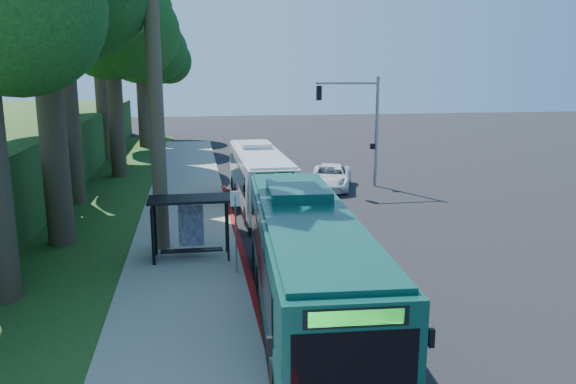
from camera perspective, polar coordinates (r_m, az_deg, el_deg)
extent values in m
plane|color=black|center=(26.40, 5.68, -4.00)|extent=(140.00, 140.00, 0.00)
cube|color=gray|center=(25.50, -10.40, -4.59)|extent=(4.50, 70.00, 0.12)
cube|color=maroon|center=(21.77, -4.39, -7.36)|extent=(0.25, 30.00, 0.13)
cube|color=#234719|center=(30.96, -20.92, -2.28)|extent=(8.00, 70.00, 0.06)
cube|color=black|center=(21.98, -9.93, -0.70)|extent=(3.20, 1.50, 0.10)
cube|color=black|center=(22.36, -13.54, -4.08)|extent=(0.06, 1.30, 2.20)
cube|color=navy|center=(22.96, -9.82, -3.36)|extent=(1.00, 0.12, 1.70)
cube|color=black|center=(22.42, -9.74, -5.87)|extent=(2.40, 0.40, 0.06)
cube|color=black|center=(22.93, -13.32, -3.66)|extent=(0.08, 0.08, 2.40)
cube|color=black|center=(22.91, -6.30, -3.42)|extent=(0.08, 0.08, 2.40)
cube|color=black|center=(21.78, -13.50, -4.52)|extent=(0.08, 0.08, 2.40)
cube|color=black|center=(21.75, -6.11, -4.26)|extent=(0.08, 0.08, 2.40)
cylinder|color=gray|center=(20.34, -5.31, -4.53)|extent=(0.06, 0.06, 3.00)
cube|color=white|center=(19.99, -5.39, -0.69)|extent=(0.35, 0.04, 0.55)
cylinder|color=gray|center=(36.54, 8.97, 6.02)|extent=(0.20, 0.20, 7.00)
cylinder|color=gray|center=(35.76, 6.04, 10.95)|extent=(4.00, 0.14, 0.14)
cube|color=black|center=(35.33, 3.16, 10.01)|extent=(0.30, 0.30, 0.90)
cube|color=black|center=(36.57, 8.55, 4.62)|extent=(0.25, 0.25, 0.35)
cylinder|color=#4C3F2D|center=(22.99, -13.33, 9.79)|extent=(0.60, 0.60, 13.00)
cylinder|color=#382B1E|center=(25.18, -22.85, 6.49)|extent=(1.10, 1.10, 10.50)
cylinder|color=#382B1E|center=(33.15, -21.57, 8.96)|extent=(1.18, 1.18, 11.90)
cylinder|color=#382B1E|center=(40.84, -17.12, 8.25)|extent=(1.06, 1.06, 9.80)
sphere|color=#0E3612|center=(40.93, -17.67, 16.67)|extent=(8.40, 8.40, 8.40)
sphere|color=#0E3612|center=(39.41, -15.31, 15.37)|extent=(5.88, 5.88, 5.88)
sphere|color=#0E3612|center=(42.52, -19.35, 15.24)|extent=(5.46, 5.46, 5.46)
cylinder|color=#382B1E|center=(49.00, -18.35, 9.56)|extent=(1.14, 1.14, 11.20)
sphere|color=#0E3612|center=(49.24, -18.91, 17.57)|extent=(9.60, 9.60, 9.60)
sphere|color=#0E3612|center=(47.45, -16.69, 16.38)|extent=(6.72, 6.72, 6.72)
sphere|color=#0E3612|center=(51.07, -20.46, 16.16)|extent=(6.24, 6.24, 6.24)
cylinder|color=#382B1E|center=(56.70, -14.57, 9.00)|extent=(1.02, 1.02, 9.10)
sphere|color=#0E3612|center=(56.70, -14.88, 14.64)|extent=(8.00, 8.00, 8.00)
sphere|color=#0E3612|center=(55.35, -13.23, 13.71)|extent=(5.60, 5.60, 5.60)
sphere|color=#0E3612|center=(58.19, -16.13, 13.73)|extent=(5.20, 5.20, 5.20)
cylinder|color=#382B1E|center=(64.62, -13.08, 9.11)|extent=(0.98, 0.98, 8.40)
sphere|color=#0E3612|center=(64.57, -13.31, 13.68)|extent=(7.00, 7.00, 7.00)
sphere|color=#0E3612|center=(63.44, -12.03, 12.90)|extent=(4.90, 4.90, 4.90)
sphere|color=#0E3612|center=(65.86, -14.30, 12.97)|extent=(4.55, 4.55, 4.55)
sphere|color=#0E3612|center=(18.08, -26.02, 16.61)|extent=(5.04, 5.04, 5.04)
cube|color=silver|center=(30.60, -2.90, 1.49)|extent=(2.47, 11.24, 2.67)
cube|color=black|center=(30.89, -2.87, -1.02)|extent=(2.49, 11.30, 0.33)
cube|color=black|center=(31.01, -3.01, 2.12)|extent=(2.50, 8.77, 1.03)
cube|color=black|center=(25.16, -1.31, -0.35)|extent=(2.10, 0.13, 1.31)
cube|color=black|center=(36.00, -4.02, 3.59)|extent=(1.91, 0.13, 0.94)
cube|color=#19E533|center=(24.97, -1.32, 1.63)|extent=(1.55, 0.10, 0.26)
cube|color=silver|center=(30.38, -2.93, 4.05)|extent=(2.27, 10.68, 0.11)
cube|color=silver|center=(32.20, -3.35, 4.79)|extent=(1.69, 2.35, 0.33)
cylinder|color=black|center=(27.26, -4.18, -2.43)|extent=(0.29, 0.94, 0.94)
cylinder|color=black|center=(27.55, 0.30, -2.24)|extent=(0.29, 0.94, 0.94)
cylinder|color=black|center=(34.89, -5.52, 0.79)|extent=(0.29, 0.94, 0.94)
cylinder|color=black|center=(35.12, -2.00, 0.91)|extent=(0.29, 0.94, 0.94)
cube|color=#0B3E33|center=(16.37, 1.91, -7.38)|extent=(3.43, 12.66, 2.97)
cube|color=black|center=(16.95, 1.87, -12.29)|extent=(3.46, 12.73, 0.37)
cube|color=black|center=(16.77, 1.67, -5.86)|extent=(3.32, 9.92, 1.15)
cube|color=black|center=(10.70, 6.76, -17.28)|extent=(2.34, 0.27, 1.46)
cube|color=black|center=(22.20, -0.31, -1.21)|extent=(2.13, 0.26, 1.04)
cube|color=#19E533|center=(10.24, 6.91, -12.47)|extent=(1.73, 0.21, 0.29)
cube|color=#0B3E33|center=(15.93, 1.95, -2.16)|extent=(3.17, 12.02, 0.13)
cube|color=#0B3E33|center=(17.90, 1.02, 0.04)|extent=(2.02, 2.72, 0.37)
cylinder|color=black|center=(13.20, -1.06, -18.88)|extent=(0.38, 1.06, 1.04)
cylinder|color=black|center=(13.60, 9.65, -18.08)|extent=(0.38, 1.06, 1.04)
cylinder|color=black|center=(21.18, -3.17, -6.59)|extent=(0.38, 1.06, 1.04)
cylinder|color=black|center=(21.43, 3.32, -6.37)|extent=(0.38, 1.06, 1.04)
imported|color=silver|center=(35.76, 4.32, 1.55)|extent=(4.04, 5.91, 1.50)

